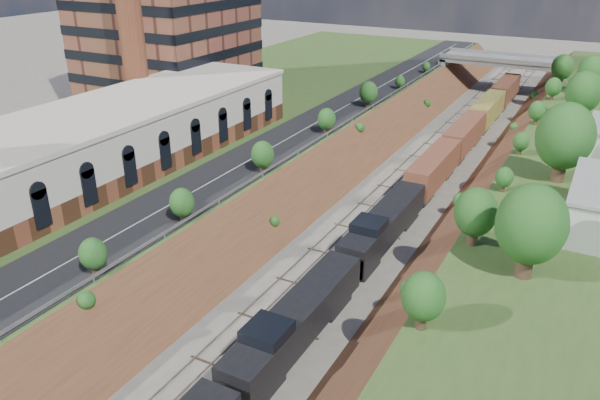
{
  "coord_description": "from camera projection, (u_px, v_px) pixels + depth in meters",
  "views": [
    {
      "loc": [
        20.25,
        -2.32,
        28.81
      ],
      "look_at": [
        -3.89,
        42.52,
        6.0
      ],
      "focal_mm": 35.0,
      "sensor_mm": 36.0,
      "label": 1
    }
  ],
  "objects": [
    {
      "name": "guardrail",
      "position": [
        313.0,
        142.0,
        73.12
      ],
      "size": [
        0.1,
        171.0,
        0.7
      ],
      "color": "#99999E",
      "rests_on": "platform_left"
    },
    {
      "name": "embankment_left",
      "position": [
        316.0,
        183.0,
        75.38
      ],
      "size": [
        10.0,
        180.0,
        10.0
      ],
      "primitive_type": "cube",
      "rotation": [
        0.0,
        0.79,
        0.0
      ],
      "color": "brown",
      "rests_on": "ground"
    },
    {
      "name": "road",
      "position": [
        285.0,
        141.0,
        75.26
      ],
      "size": [
        8.0,
        180.0,
        0.1
      ],
      "primitive_type": "cube",
      "color": "black",
      "rests_on": "platform_left"
    },
    {
      "name": "overpass",
      "position": [
        502.0,
        68.0,
        118.43
      ],
      "size": [
        24.5,
        8.3,
        7.4
      ],
      "color": "gray",
      "rests_on": "ground"
    },
    {
      "name": "freight_train",
      "position": [
        429.0,
        174.0,
        71.61
      ],
      "size": [
        2.93,
        118.32,
        4.55
      ],
      "color": "black",
      "rests_on": "ground"
    },
    {
      "name": "rail_right_track",
      "position": [
        418.0,
        203.0,
        69.46
      ],
      "size": [
        1.58,
        180.0,
        0.18
      ],
      "primitive_type": "cube",
      "color": "gray",
      "rests_on": "ground"
    },
    {
      "name": "embankment_right",
      "position": [
        489.0,
        218.0,
        65.86
      ],
      "size": [
        10.0,
        180.0,
        10.0
      ],
      "primitive_type": "cube",
      "rotation": [
        0.0,
        0.79,
        0.0
      ],
      "color": "brown",
      "rests_on": "ground"
    },
    {
      "name": "tree_left_crest",
      "position": [
        47.0,
        281.0,
        40.7
      ],
      "size": [
        2.45,
        2.45,
        3.55
      ],
      "color": "#473323",
      "rests_on": "platform_left"
    },
    {
      "name": "commercial_building",
      "position": [
        79.0,
        149.0,
        61.57
      ],
      "size": [
        14.3,
        62.3,
        7.0
      ],
      "color": "brown",
      "rests_on": "platform_left"
    },
    {
      "name": "platform_left",
      "position": [
        179.0,
        139.0,
        83.87
      ],
      "size": [
        44.0,
        180.0,
        5.0
      ],
      "primitive_type": "cube",
      "color": "#365322",
      "rests_on": "ground"
    },
    {
      "name": "tree_right_large",
      "position": [
        531.0,
        225.0,
        43.36
      ],
      "size": [
        5.25,
        5.25,
        7.61
      ],
      "color": "#473323",
      "rests_on": "platform_right"
    },
    {
      "name": "rail_left_track",
      "position": [
        377.0,
        195.0,
        71.71
      ],
      "size": [
        1.58,
        180.0,
        0.18
      ],
      "primitive_type": "cube",
      "color": "gray",
      "rests_on": "ground"
    }
  ]
}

